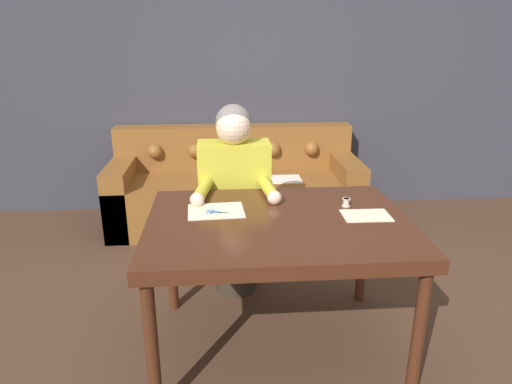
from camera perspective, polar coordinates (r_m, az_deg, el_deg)
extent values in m
plane|color=#4C3323|center=(2.72, 3.84, -18.42)|extent=(16.00, 16.00, 0.00)
cube|color=#383842|center=(4.39, 0.02, 14.62)|extent=(8.00, 0.06, 2.60)
cube|color=#472314|center=(2.33, 2.74, -4.27)|extent=(1.32, 0.98, 0.07)
cylinder|color=#472314|center=(2.17, -12.85, -18.66)|extent=(0.06, 0.06, 0.70)
cylinder|color=#472314|center=(2.31, 19.62, -16.64)|extent=(0.06, 0.06, 0.70)
cylinder|color=#472314|center=(2.88, -10.55, -8.16)|extent=(0.06, 0.06, 0.70)
cylinder|color=#472314|center=(2.99, 13.21, -7.26)|extent=(0.06, 0.06, 0.70)
cube|color=brown|center=(4.15, -2.55, -0.99)|extent=(2.19, 0.84, 0.44)
cube|color=brown|center=(4.32, -2.78, 5.68)|extent=(2.19, 0.22, 0.40)
cube|color=brown|center=(4.22, -16.21, -0.30)|extent=(0.20, 0.84, 0.60)
cube|color=brown|center=(4.27, 10.90, 0.39)|extent=(0.20, 0.84, 0.60)
sphere|color=brown|center=(4.24, -12.48, 4.96)|extent=(0.13, 0.13, 0.13)
sphere|color=brown|center=(4.20, -7.63, 5.13)|extent=(0.13, 0.13, 0.13)
sphere|color=brown|center=(4.20, -2.72, 5.26)|extent=(0.13, 0.13, 0.13)
sphere|color=brown|center=(4.22, 2.16, 5.36)|extent=(0.13, 0.13, 0.13)
sphere|color=brown|center=(4.28, 6.96, 5.41)|extent=(0.13, 0.13, 0.13)
cube|color=white|center=(4.02, 3.79, 1.63)|extent=(0.26, 0.25, 0.00)
cylinder|color=#33281E|center=(3.10, -2.57, -7.90)|extent=(0.28, 0.28, 0.49)
cube|color=gold|center=(2.90, -2.72, 1.10)|extent=(0.45, 0.22, 0.53)
sphere|color=beige|center=(2.79, -2.83, 8.07)|extent=(0.21, 0.21, 0.21)
sphere|color=slate|center=(2.82, -2.85, 8.72)|extent=(0.22, 0.22, 0.22)
cylinder|color=gold|center=(2.64, -6.70, 0.19)|extent=(0.12, 0.31, 0.07)
sphere|color=beige|center=(2.50, -7.37, -0.96)|extent=(0.08, 0.08, 0.08)
cylinder|color=gold|center=(2.65, 1.57, 0.40)|extent=(0.11, 0.31, 0.07)
sphere|color=beige|center=(2.51, 2.33, -0.72)|extent=(0.08, 0.08, 0.08)
cube|color=beige|center=(2.43, -5.03, -2.37)|extent=(0.31, 0.25, 0.00)
cube|color=beige|center=(2.42, 13.61, -2.87)|extent=(0.25, 0.18, 0.00)
cube|color=silver|center=(2.39, -2.75, -2.64)|extent=(0.11, 0.02, 0.00)
cube|color=#2D569E|center=(2.40, -4.95, -2.63)|extent=(0.07, 0.02, 0.00)
torus|color=#2D569E|center=(2.40, -5.81, -2.63)|extent=(0.04, 0.04, 0.01)
cube|color=silver|center=(2.37, -2.85, -2.81)|extent=(0.11, 0.06, 0.00)
cube|color=#2D569E|center=(2.41, -4.87, -2.52)|extent=(0.07, 0.04, 0.00)
torus|color=#2D569E|center=(2.42, -5.65, -2.41)|extent=(0.04, 0.04, 0.01)
cylinder|color=silver|center=(2.39, -4.08, -2.64)|extent=(0.01, 0.01, 0.01)
cylinder|color=beige|center=(2.53, 11.20, -1.28)|extent=(0.03, 0.03, 0.04)
cylinder|color=beige|center=(2.52, 11.23, -0.84)|extent=(0.04, 0.04, 0.00)
cylinder|color=beige|center=(2.53, 11.17, -1.71)|extent=(0.04, 0.04, 0.00)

